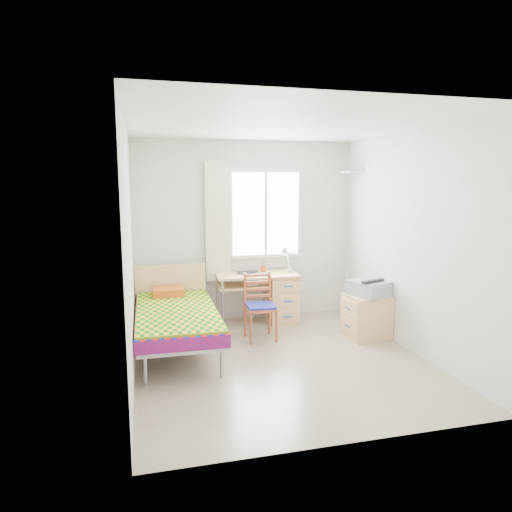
{
  "coord_description": "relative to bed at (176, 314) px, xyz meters",
  "views": [
    {
      "loc": [
        -1.48,
        -4.72,
        1.97
      ],
      "look_at": [
        -0.14,
        0.55,
        1.12
      ],
      "focal_mm": 32.0,
      "sensor_mm": 36.0,
      "label": 1
    }
  ],
  "objects": [
    {
      "name": "ceiling",
      "position": [
        1.11,
        -0.67,
        2.17
      ],
      "size": [
        3.5,
        3.5,
        0.0
      ],
      "primitive_type": "plane",
      "rotation": [
        3.14,
        0.0,
        0.0
      ],
      "color": "white",
      "rests_on": "wall_back"
    },
    {
      "name": "wall_back",
      "position": [
        1.11,
        1.08,
        0.87
      ],
      "size": [
        3.2,
        0.0,
        3.2
      ],
      "primitive_type": "plane",
      "rotation": [
        1.57,
        0.0,
        0.0
      ],
      "color": "silver",
      "rests_on": "ground"
    },
    {
      "name": "wall_right",
      "position": [
        2.71,
        -0.67,
        0.87
      ],
      "size": [
        0.0,
        3.5,
        3.5
      ],
      "primitive_type": "plane",
      "rotation": [
        1.57,
        0.0,
        -1.57
      ],
      "color": "silver",
      "rests_on": "ground"
    },
    {
      "name": "window",
      "position": [
        1.41,
        1.05,
        1.12
      ],
      "size": [
        1.1,
        0.04,
        1.3
      ],
      "color": "white",
      "rests_on": "wall_back"
    },
    {
      "name": "cabinet",
      "position": [
        2.43,
        -0.19,
        -0.14
      ],
      "size": [
        0.55,
        0.49,
        0.56
      ],
      "rotation": [
        0.0,
        0.0,
        0.06
      ],
      "color": "#D8B36F",
      "rests_on": "floor"
    },
    {
      "name": "laptop",
      "position": [
        1.09,
        0.78,
        0.31
      ],
      "size": [
        0.36,
        0.27,
        0.03
      ],
      "primitive_type": "imported",
      "rotation": [
        0.0,
        0.0,
        0.18
      ],
      "color": "black",
      "rests_on": "desk"
    },
    {
      "name": "book",
      "position": [
        1.02,
        0.71,
        0.16
      ],
      "size": [
        0.18,
        0.23,
        0.02
      ],
      "primitive_type": "imported",
      "rotation": [
        0.0,
        0.0,
        0.15
      ],
      "color": "gray",
      "rests_on": "desk"
    },
    {
      "name": "floor",
      "position": [
        1.11,
        -0.67,
        -0.43
      ],
      "size": [
        3.5,
        3.5,
        0.0
      ],
      "primitive_type": "plane",
      "color": "#BCAD93",
      "rests_on": "ground"
    },
    {
      "name": "desk",
      "position": [
        1.51,
        0.75,
        -0.03
      ],
      "size": [
        1.19,
        0.6,
        0.72
      ],
      "rotation": [
        0.0,
        0.0,
        -0.06
      ],
      "color": "#E0B176",
      "rests_on": "floor"
    },
    {
      "name": "floating_shelf",
      "position": [
        2.6,
        0.73,
        1.72
      ],
      "size": [
        0.2,
        0.32,
        0.03
      ],
      "primitive_type": "cube",
      "color": "white",
      "rests_on": "wall_right"
    },
    {
      "name": "wall_left",
      "position": [
        -0.49,
        -0.67,
        0.87
      ],
      "size": [
        0.0,
        3.5,
        3.5
      ],
      "primitive_type": "plane",
      "rotation": [
        1.57,
        0.0,
        1.57
      ],
      "color": "silver",
      "rests_on": "ground"
    },
    {
      "name": "pen_cup",
      "position": [
        1.34,
        0.89,
        0.34
      ],
      "size": [
        0.08,
        0.08,
        0.09
      ],
      "primitive_type": "cylinder",
      "rotation": [
        0.0,
        0.0,
        -0.14
      ],
      "color": "#D25517",
      "rests_on": "desk"
    },
    {
      "name": "curtain",
      "position": [
        0.69,
        1.01,
        1.02
      ],
      "size": [
        0.35,
        0.05,
        1.7
      ],
      "primitive_type": "cube",
      "color": "beige",
      "rests_on": "wall_back"
    },
    {
      "name": "bed",
      "position": [
        0.0,
        0.0,
        0.0
      ],
      "size": [
        0.97,
        2.04,
        0.88
      ],
      "rotation": [
        0.0,
        0.0,
        -0.01
      ],
      "color": "#969A9F",
      "rests_on": "floor"
    },
    {
      "name": "task_lamp",
      "position": [
        1.62,
        0.66,
        0.54
      ],
      "size": [
        0.22,
        0.31,
        0.38
      ],
      "rotation": [
        0.0,
        0.0,
        0.01
      ],
      "color": "white",
      "rests_on": "desk"
    },
    {
      "name": "printer",
      "position": [
        2.44,
        -0.2,
        0.24
      ],
      "size": [
        0.53,
        0.57,
        0.2
      ],
      "rotation": [
        0.0,
        0.0,
        0.34
      ],
      "color": "#A8ABB0",
      "rests_on": "cabinet"
    },
    {
      "name": "chair",
      "position": [
        1.08,
        0.11,
        0.05
      ],
      "size": [
        0.39,
        0.39,
        0.85
      ],
      "rotation": [
        0.0,
        0.0,
        -0.06
      ],
      "color": "#9B3E1E",
      "rests_on": "floor"
    }
  ]
}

